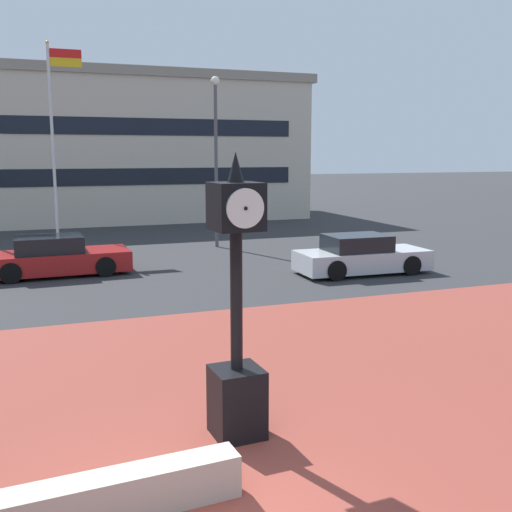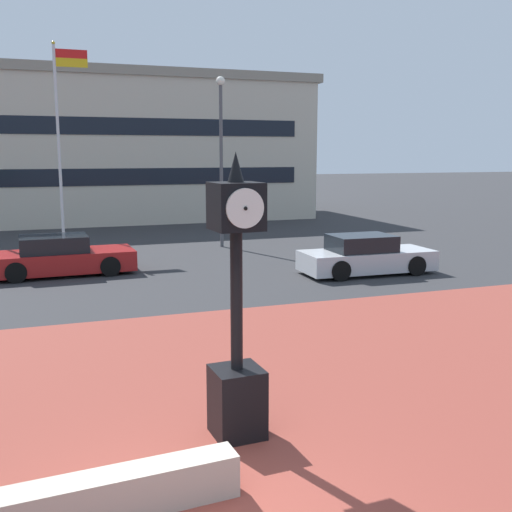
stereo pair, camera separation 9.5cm
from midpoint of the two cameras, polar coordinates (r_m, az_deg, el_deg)
plaza_brick_paving at (r=8.82m, az=-9.31°, el=-16.51°), size 44.00×12.56×0.01m
planter_wall at (r=7.11m, az=-14.69°, el=-21.35°), size 3.22×0.61×0.50m
street_clock at (r=8.21m, az=-1.51°, el=-6.54°), size 0.70×0.74×3.90m
car_street_mid at (r=19.98m, az=10.43°, el=-0.04°), size 4.36×1.89×1.28m
car_street_far at (r=20.49m, az=-17.89°, el=-0.10°), size 4.60×2.07×1.28m
flagpole_secondary at (r=25.96m, az=-17.87°, el=10.88°), size 1.34×0.14×8.23m
civic_building at (r=38.45m, az=-18.34°, el=9.70°), size 29.74×11.26×8.45m
street_lamp_post at (r=25.18m, az=-3.21°, el=10.43°), size 0.36×0.36×6.95m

